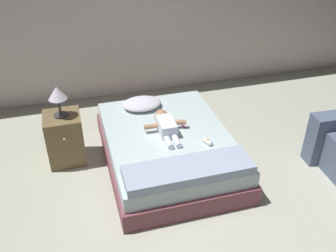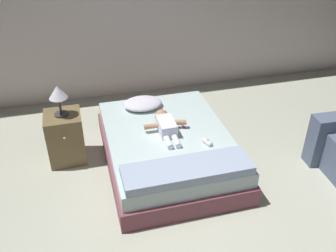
{
  "view_description": "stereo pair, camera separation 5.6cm",
  "coord_description": "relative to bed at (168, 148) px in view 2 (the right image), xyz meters",
  "views": [
    {
      "loc": [
        -0.76,
        -2.1,
        2.64
      ],
      "look_at": [
        0.17,
        1.16,
        0.48
      ],
      "focal_mm": 40.39,
      "sensor_mm": 36.0,
      "label": 1
    },
    {
      "loc": [
        -0.7,
        -2.11,
        2.64
      ],
      "look_at": [
        0.17,
        1.16,
        0.48
      ],
      "focal_mm": 40.39,
      "sensor_mm": 36.0,
      "label": 2
    }
  ],
  "objects": [
    {
      "name": "toothbrush",
      "position": [
        0.2,
        0.12,
        0.2
      ],
      "size": [
        0.05,
        0.14,
        0.02
      ],
      "color": "#B4309A",
      "rests_on": "bed"
    },
    {
      "name": "baby",
      "position": [
        -0.01,
        0.07,
        0.26
      ],
      "size": [
        0.48,
        0.62,
        0.15
      ],
      "color": "white",
      "rests_on": "bed"
    },
    {
      "name": "pillow",
      "position": [
        -0.15,
        0.64,
        0.25
      ],
      "size": [
        0.46,
        0.36,
        0.11
      ],
      "color": "silver",
      "rests_on": "bed"
    },
    {
      "name": "lamp",
      "position": [
        -1.08,
        0.36,
        0.64
      ],
      "size": [
        0.19,
        0.19,
        0.34
      ],
      "color": "#333338",
      "rests_on": "nightstand"
    },
    {
      "name": "ground_plane",
      "position": [
        -0.17,
        -1.16,
        -0.19
      ],
      "size": [
        8.0,
        8.0,
        0.0
      ],
      "primitive_type": "plane",
      "color": "#ABAD9A"
    },
    {
      "name": "baby_bottle",
      "position": [
        0.34,
        -0.29,
        0.22
      ],
      "size": [
        0.09,
        0.12,
        0.07
      ],
      "color": "white",
      "rests_on": "bed"
    },
    {
      "name": "bed",
      "position": [
        0.0,
        0.0,
        0.0
      ],
      "size": [
        1.35,
        1.82,
        0.38
      ],
      "color": "brown",
      "rests_on": "ground_plane"
    },
    {
      "name": "blanket",
      "position": [
        -0.0,
        -0.69,
        0.24
      ],
      "size": [
        1.21,
        0.37,
        0.09
      ],
      "color": "#95A5BE",
      "rests_on": "bed"
    },
    {
      "name": "nightstand",
      "position": [
        -1.08,
        0.36,
        0.1
      ],
      "size": [
        0.39,
        0.42,
        0.58
      ],
      "color": "brown",
      "rests_on": "ground_plane"
    }
  ]
}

